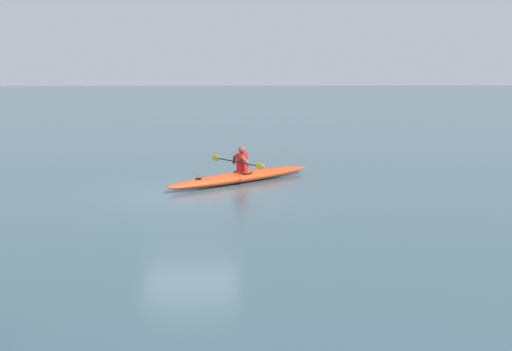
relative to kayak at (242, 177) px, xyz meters
name	(u,v)px	position (x,y,z in m)	size (l,w,h in m)	color
ground_plane	(190,196)	(1.37, 1.96, -0.15)	(160.00, 160.00, 0.00)	#334C56
kayak	(242,177)	(0.00, 0.00, 0.00)	(4.43, 3.73, 0.30)	red
kayaker	(242,161)	(0.00, 0.00, 0.48)	(1.56, 1.93, 0.77)	red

